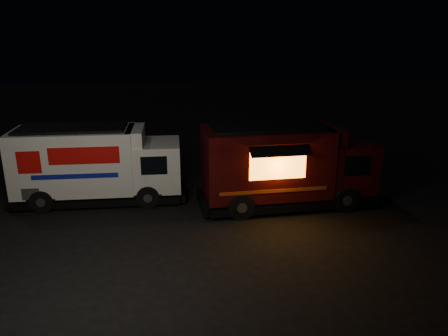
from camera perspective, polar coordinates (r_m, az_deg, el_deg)
ground at (r=13.96m, az=-6.24°, el=-8.34°), size 80.00×80.00×0.00m
white_truck at (r=16.54m, az=-16.00°, el=0.52°), size 6.34×2.57×2.81m
red_truck at (r=15.71m, az=8.38°, el=0.42°), size 6.40×2.42×2.96m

